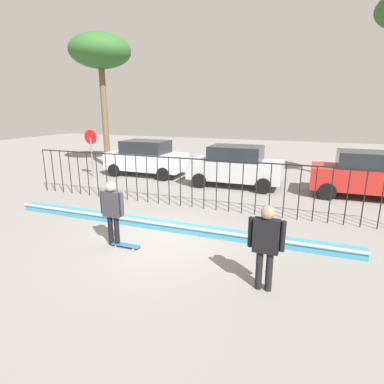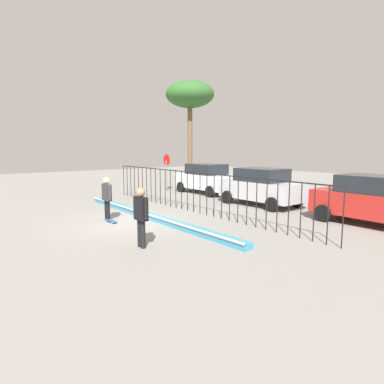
{
  "view_description": "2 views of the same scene",
  "coord_description": "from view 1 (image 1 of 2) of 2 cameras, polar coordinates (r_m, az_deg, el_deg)",
  "views": [
    {
      "loc": [
        3.96,
        -7.16,
        3.56
      ],
      "look_at": [
        0.61,
        1.56,
        1.05
      ],
      "focal_mm": 29.08,
      "sensor_mm": 36.0,
      "label": 1
    },
    {
      "loc": [
        11.67,
        -6.06,
        2.94
      ],
      "look_at": [
        1.3,
        2.06,
        1.16
      ],
      "focal_mm": 30.87,
      "sensor_mm": 36.0,
      "label": 2
    }
  ],
  "objects": [
    {
      "name": "parked_car_red",
      "position": [
        14.54,
        29.47,
        2.83
      ],
      "size": [
        4.3,
        2.12,
        1.9
      ],
      "rotation": [
        0.0,
        0.0,
        0.05
      ],
      "color": "#B2231E",
      "rests_on": "ground"
    },
    {
      "name": "parked_car_white",
      "position": [
        17.25,
        -8.38,
        6.26
      ],
      "size": [
        4.3,
        2.12,
        1.9
      ],
      "rotation": [
        0.0,
        0.0,
        0.0
      ],
      "color": "silver",
      "rests_on": "ground"
    },
    {
      "name": "ground_plane",
      "position": [
        8.93,
        -7.36,
        -8.6
      ],
      "size": [
        60.0,
        60.0,
        0.0
      ],
      "primitive_type": "plane",
      "color": "gray"
    },
    {
      "name": "perimeter_fence",
      "position": [
        11.32,
        0.0,
        2.65
      ],
      "size": [
        14.04,
        0.04,
        1.84
      ],
      "color": "black",
      "rests_on": "ground"
    },
    {
      "name": "palm_tree_short",
      "position": [
        20.45,
        -16.47,
        23.27
      ],
      "size": [
        3.55,
        3.55,
        7.78
      ],
      "color": "brown",
      "rests_on": "ground"
    },
    {
      "name": "skateboarder",
      "position": [
        8.41,
        -14.44,
        -2.8
      ],
      "size": [
        0.71,
        0.27,
        1.76
      ],
      "rotation": [
        0.0,
        0.0,
        -0.39
      ],
      "color": "black",
      "rests_on": "ground"
    },
    {
      "name": "camera_operator",
      "position": [
        6.31,
        13.42,
        -8.66
      ],
      "size": [
        0.72,
        0.27,
        1.78
      ],
      "rotation": [
        0.0,
        0.0,
        2.61
      ],
      "color": "black",
      "rests_on": "ground"
    },
    {
      "name": "parked_car_silver",
      "position": [
        14.76,
        7.99,
        4.8
      ],
      "size": [
        4.3,
        2.12,
        1.9
      ],
      "rotation": [
        0.0,
        0.0,
        -0.01
      ],
      "color": "#B7BABF",
      "rests_on": "ground"
    },
    {
      "name": "bowl_coping_ledge",
      "position": [
        9.56,
        -5.04,
        -6.12
      ],
      "size": [
        11.0,
        0.4,
        0.27
      ],
      "color": "teal",
      "rests_on": "ground"
    },
    {
      "name": "skateboard",
      "position": [
        8.54,
        -12.03,
        -9.51
      ],
      "size": [
        0.8,
        0.2,
        0.07
      ],
      "rotation": [
        0.0,
        0.0,
        -0.24
      ],
      "color": "#26598C",
      "rests_on": "ground"
    },
    {
      "name": "stop_sign",
      "position": [
        17.41,
        -18.01,
        7.91
      ],
      "size": [
        0.76,
        0.07,
        2.5
      ],
      "color": "slate",
      "rests_on": "ground"
    }
  ]
}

